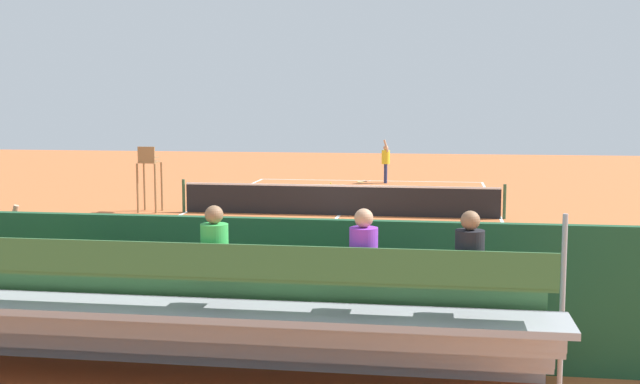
# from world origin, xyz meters

# --- Properties ---
(ground_plane) EXTENTS (60.00, 60.00, 0.00)m
(ground_plane) POSITION_xyz_m (0.00, 0.00, 0.00)
(ground_plane) COLOR #BC6033
(court_line_markings) EXTENTS (10.10, 22.20, 0.01)m
(court_line_markings) POSITION_xyz_m (0.00, -0.04, 0.00)
(court_line_markings) COLOR white
(court_line_markings) RESTS_ON ground
(tennis_net) EXTENTS (10.30, 0.10, 1.07)m
(tennis_net) POSITION_xyz_m (0.00, 0.00, 0.50)
(tennis_net) COLOR black
(tennis_net) RESTS_ON ground
(backdrop_wall) EXTENTS (18.00, 0.16, 2.00)m
(backdrop_wall) POSITION_xyz_m (0.00, 14.00, 1.00)
(backdrop_wall) COLOR #1E4C2D
(backdrop_wall) RESTS_ON ground
(bleacher_stand) EXTENTS (9.06, 2.40, 2.48)m
(bleacher_stand) POSITION_xyz_m (-0.04, 15.35, 0.95)
(bleacher_stand) COLOR #9EA0A5
(bleacher_stand) RESTS_ON ground
(umpire_chair) EXTENTS (0.67, 0.67, 2.14)m
(umpire_chair) POSITION_xyz_m (6.20, 0.17, 1.31)
(umpire_chair) COLOR olive
(umpire_chair) RESTS_ON ground
(courtside_bench) EXTENTS (1.80, 0.40, 0.93)m
(courtside_bench) POSITION_xyz_m (-2.76, 13.27, 0.56)
(courtside_bench) COLOR #9E754C
(courtside_bench) RESTS_ON ground
(equipment_bag) EXTENTS (0.90, 0.36, 0.36)m
(equipment_bag) POSITION_xyz_m (-1.02, 13.40, 0.18)
(equipment_bag) COLOR #B22D2D
(equipment_bag) RESTS_ON ground
(tennis_player) EXTENTS (0.40, 0.55, 1.93)m
(tennis_player) POSITION_xyz_m (-0.77, -10.11, 1.02)
(tennis_player) COLOR navy
(tennis_player) RESTS_ON ground
(tennis_racket) EXTENTS (0.48, 0.54, 0.03)m
(tennis_racket) POSITION_xyz_m (0.35, -10.30, 0.01)
(tennis_racket) COLOR black
(tennis_racket) RESTS_ON ground
(tennis_ball_near) EXTENTS (0.07, 0.07, 0.07)m
(tennis_ball_near) POSITION_xyz_m (1.57, -9.36, 0.03)
(tennis_ball_near) COLOR #CCDB33
(tennis_ball_near) RESTS_ON ground
(line_judge) EXTENTS (0.41, 0.55, 1.93)m
(line_judge) POSITION_xyz_m (3.74, 12.91, 1.02)
(line_judge) COLOR #232328
(line_judge) RESTS_ON ground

